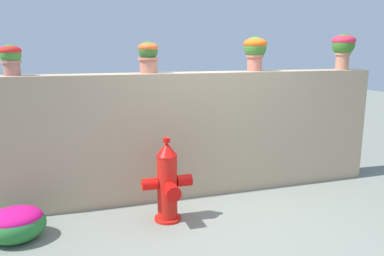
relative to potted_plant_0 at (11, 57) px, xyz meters
name	(u,v)px	position (x,y,z in m)	size (l,w,h in m)	color
ground_plane	(237,228)	(2.19, -1.17, -1.79)	(24.00, 24.00, 0.00)	slate
stone_wall	(201,133)	(2.19, -0.02, -1.00)	(4.89, 0.38, 1.59)	tan
potted_plant_0	(11,57)	(0.00, 0.00, 0.00)	(0.23, 0.23, 0.34)	#B06E61
potted_plant_1	(148,55)	(1.51, 0.00, 0.02)	(0.25, 0.25, 0.38)	#B96F59
potted_plant_2	(255,49)	(2.94, 0.00, 0.08)	(0.31, 0.31, 0.45)	#BF6955
potted_plant_3	(343,46)	(4.32, -0.02, 0.13)	(0.32, 0.32, 0.51)	#BA765B
fire_hydrant	(168,184)	(1.54, -0.75, -1.36)	(0.56, 0.44, 0.94)	red
flower_bush_left	(16,223)	(-0.01, -0.71, -1.62)	(0.58, 0.52, 0.34)	#287131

